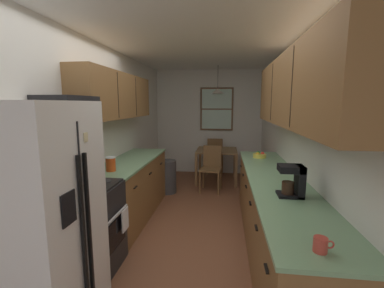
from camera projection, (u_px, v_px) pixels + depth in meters
The scene contains 23 objects.
ground_plane at pixel (197, 215), 4.09m from camera, with size 12.00×12.00×0.00m, color brown.
wall_left at pixel (112, 133), 4.06m from camera, with size 0.10×9.00×2.55m, color white.
wall_right at pixel (291, 136), 3.72m from camera, with size 0.10×9.00×2.55m, color white.
wall_back at pixel (209, 122), 6.49m from camera, with size 4.40×0.10×2.55m, color white.
ceiling_slab at pixel (198, 43), 3.69m from camera, with size 4.40×9.00×0.08m, color white.
refrigerator at pixel (40, 219), 1.94m from camera, with size 0.72×0.77×1.76m.
stove_range at pixel (87, 227), 2.69m from camera, with size 0.66×0.59×1.10m.
microwave_over_range at pixel (69, 112), 2.53m from camera, with size 0.39×0.58×0.30m.
counter_left at pixel (131, 188), 3.97m from camera, with size 0.64×2.00×0.90m.
upper_cabinets_left at pixel (117, 96), 3.72m from camera, with size 0.33×2.08×0.64m.
counter_right at pixel (275, 216), 3.00m from camera, with size 0.64×3.34×0.90m.
upper_cabinets_right at pixel (296, 90), 2.71m from camera, with size 0.33×3.02×0.75m.
dining_table at pixel (217, 155), 5.79m from camera, with size 0.89×0.86×0.72m.
dining_chair_near at pixel (211, 166), 5.19m from camera, with size 0.44×0.44×0.90m.
dining_chair_far at pixel (215, 154), 6.44m from camera, with size 0.42×0.42×0.90m.
pendant_light at pixel (218, 91), 5.57m from camera, with size 0.28×0.28×0.59m.
back_window at pixel (217, 109), 6.34m from camera, with size 0.80×0.05×1.04m.
trash_bin at pixel (167, 177), 5.09m from camera, with size 0.36×0.36×0.64m, color #3F3F42.
storage_canister at pixel (111, 164), 3.24m from camera, with size 0.12×0.12×0.18m.
dish_towel at pixel (125, 220), 2.79m from camera, with size 0.02×0.16×0.24m, color white.
coffee_maker at pixel (294, 180), 2.34m from camera, with size 0.22×0.18×0.29m.
mug_by_coffeemaker at pixel (321, 245), 1.47m from camera, with size 0.12×0.08×0.09m.
fruit_bowl at pixel (260, 155), 4.06m from camera, with size 0.20×0.20×0.09m.
Camera 1 is at (0.41, -2.84, 1.73)m, focal length 24.26 mm.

